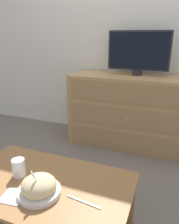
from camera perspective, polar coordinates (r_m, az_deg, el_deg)
name	(u,v)px	position (r m, az deg, el deg)	size (l,w,h in m)	color
ground_plane	(125,133)	(2.98, 9.28, -5.52)	(12.00, 12.00, 0.00)	#70665B
wall_back	(132,30)	(2.73, 10.95, 20.30)	(12.00, 0.05, 2.60)	silver
dresser	(131,112)	(2.56, 10.89, 0.11)	(1.41, 0.49, 0.82)	tan
tv	(139,52)	(2.50, 12.69, 15.10)	(0.67, 0.11, 0.47)	#232328
coffee_table	(45,190)	(1.42, -11.61, -19.23)	(1.04, 0.62, 0.41)	#9E6B3D
takeout_bowl	(39,187)	(1.29, -13.03, -18.63)	(0.23, 0.23, 0.17)	silver
drink_cup	(19,169)	(1.46, -17.99, -13.88)	(0.08, 0.08, 0.11)	white
napkin	(13,196)	(1.33, -19.26, -20.06)	(0.14, 0.14, 0.00)	white
knife	(83,202)	(1.24, -1.58, -22.42)	(0.20, 0.04, 0.01)	silver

